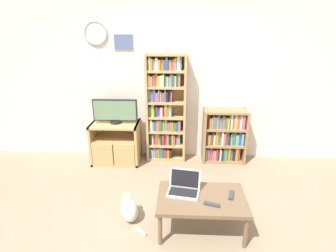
# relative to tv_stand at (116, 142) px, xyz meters

# --- Properties ---
(ground_plane) EXTENTS (18.00, 18.00, 0.00)m
(ground_plane) POSITION_rel_tv_stand_xyz_m (0.99, -1.74, -0.33)
(ground_plane) COLOR gray
(wall_back) EXTENTS (6.72, 0.09, 2.60)m
(wall_back) POSITION_rel_tv_stand_xyz_m (0.98, 0.31, 0.97)
(wall_back) COLOR silver
(wall_back) RESTS_ON ground_plane
(tv_stand) EXTENTS (0.75, 0.49, 0.66)m
(tv_stand) POSITION_rel_tv_stand_xyz_m (0.00, 0.00, 0.00)
(tv_stand) COLOR tan
(tv_stand) RESTS_ON ground_plane
(television) EXTENTS (0.69, 0.18, 0.38)m
(television) POSITION_rel_tv_stand_xyz_m (0.02, 0.02, 0.52)
(television) COLOR black
(television) RESTS_ON tv_stand
(bookshelf_tall) EXTENTS (0.63, 0.26, 1.73)m
(bookshelf_tall) POSITION_rel_tv_stand_xyz_m (0.78, 0.15, 0.53)
(bookshelf_tall) COLOR tan
(bookshelf_tall) RESTS_ON ground_plane
(bookshelf_short) EXTENTS (0.69, 0.31, 0.87)m
(bookshelf_short) POSITION_rel_tv_stand_xyz_m (1.75, 0.13, 0.09)
(bookshelf_short) COLOR #9E754C
(bookshelf_short) RESTS_ON ground_plane
(coffee_table) EXTENTS (0.93, 0.59, 0.40)m
(coffee_table) POSITION_rel_tv_stand_xyz_m (1.27, -1.51, 0.02)
(coffee_table) COLOR brown
(coffee_table) RESTS_ON ground_plane
(laptop) EXTENTS (0.38, 0.30, 0.23)m
(laptop) POSITION_rel_tv_stand_xyz_m (1.09, -1.41, 0.12)
(laptop) COLOR #B7BABC
(laptop) RESTS_ON coffee_table
(remote_near_laptop) EXTENTS (0.09, 0.17, 0.02)m
(remote_near_laptop) POSITION_rel_tv_stand_xyz_m (1.59, -1.47, 0.07)
(remote_near_laptop) COLOR #38383A
(remote_near_laptop) RESTS_ON coffee_table
(remote_far_from_laptop) EXTENTS (0.17, 0.09, 0.02)m
(remote_far_from_laptop) POSITION_rel_tv_stand_xyz_m (1.36, -1.64, 0.07)
(remote_far_from_laptop) COLOR #38383A
(remote_far_from_laptop) RESTS_ON coffee_table
(cat) EXTENTS (0.37, 0.43, 0.31)m
(cat) POSITION_rel_tv_stand_xyz_m (0.47, -1.40, -0.19)
(cat) COLOR white
(cat) RESTS_ON ground_plane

